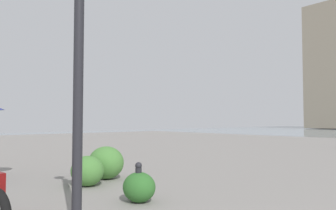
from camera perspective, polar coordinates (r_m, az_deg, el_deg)
lamppost at (r=4.82m, az=-15.48°, el=10.20°), size 0.98×0.28×3.91m
bollard_near at (r=6.27m, az=-5.24°, el=-13.26°), size 0.13×0.13×0.75m
bollard_mid at (r=9.59m, az=-16.15°, el=-9.22°), size 0.13×0.13×0.84m
shrub_low at (r=8.79m, az=-10.88°, el=-9.95°), size 1.00×0.90×0.85m
shrub_round at (r=7.96m, az=-14.04°, el=-11.22°), size 0.83×0.75×0.70m
shrub_wide at (r=6.31m, az=-5.12°, el=-14.24°), size 0.66×0.59×0.56m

